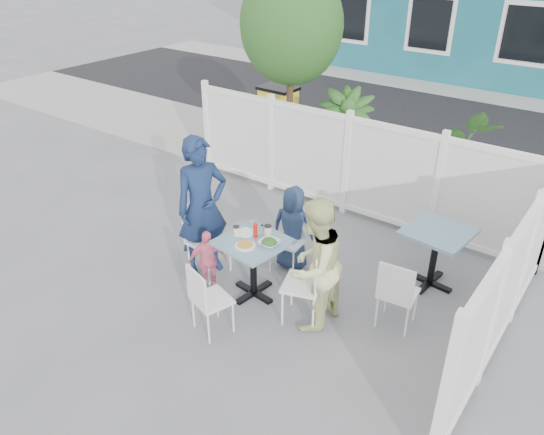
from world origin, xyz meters
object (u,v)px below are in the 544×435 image
Objects in this scene: spare_table at (436,243)px; boy at (293,228)px; utility_cabinet at (278,120)px; chair_near at (206,296)px; chair_right at (310,279)px; toddler at (207,261)px; man at (202,207)px; woman at (314,265)px; chair_left at (203,232)px; main_table at (253,253)px; chair_back at (291,233)px.

spare_table is 0.71× the size of boy.
utility_cabinet is 1.50× the size of spare_table.
spare_table is at bearing 72.00° from chair_near.
toddler is at bearing 81.90° from chair_right.
woman is (1.74, -0.09, -0.14)m from man.
chair_left is at bearing 26.92° from boy.
spare_table is at bearing -16.06° from toddler.
chair_near is at bearing -125.05° from spare_table.
chair_near is at bearing -44.74° from woman.
main_table is at bearing 71.88° from chair_right.
chair_right reaches higher than chair_back.
man is at bearing 25.55° from boy.
utility_cabinet is at bearing 48.11° from man.
utility_cabinet is at bearing 134.88° from chair_near.
man is 1.18× the size of woman.
man is at bearing -92.06° from woman.
utility_cabinet is 4.31m from chair_back.
boy is at bearing 8.03° from toddler.
main_table is 0.79m from chair_back.
main_table is at bearing -30.02° from toddler.
chair_right is (3.46, -4.18, -0.04)m from utility_cabinet.
chair_near is at bearing 119.23° from chair_right.
boy is (0.88, 0.76, -0.36)m from man.
chair_right is at bearing -120.18° from spare_table.
chair_left reaches higher than toddler.
chair_right is (-0.88, -1.51, -0.04)m from spare_table.
chair_near is (0.87, -0.90, -0.08)m from chair_left.
man is (1.78, -4.12, 0.32)m from utility_cabinet.
toddler is (0.33, -0.30, -0.52)m from man.
chair_near is at bearing -102.73° from toddler.
man reaches higher than woman.
chair_near is 0.84m from toddler.
chair_back reaches higher than chair_near.
chair_left is at bearing 177.53° from main_table.
chair_right is 1.12m from chair_back.
toddler reaches higher than main_table.
chair_left is 0.63× the size of woman.
chair_right is 0.53× the size of man.
toddler is (0.31, -0.28, -0.16)m from chair_left.
spare_table is 0.98× the size of toddler.
main_table is at bearing -90.85° from woman.
spare_table is (4.34, -2.66, -0.00)m from utility_cabinet.
woman is (0.87, -0.81, 0.27)m from chair_back.
woman reaches higher than boy.
chair_near is (-0.79, -0.87, -0.07)m from chair_right.
man is 1.75m from woman.
man is at bearing 175.92° from main_table.
chair_near is at bearing 47.21° from chair_left.
chair_left reaches higher than spare_table.
chair_back reaches higher than main_table.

